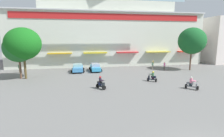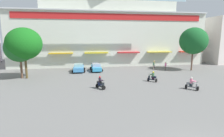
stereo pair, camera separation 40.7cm
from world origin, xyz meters
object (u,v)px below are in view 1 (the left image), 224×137
Objects in this scene: plaza_tree_0 at (19,48)px; parked_car_0 at (78,68)px; scooter_rider_0 at (152,77)px; pedestrian_3 at (153,63)px; pedestrian_2 at (153,65)px; parked_car_1 at (95,67)px; scooter_rider_2 at (192,84)px; plaza_tree_2 at (23,44)px; scooter_rider_4 at (101,84)px; pedestrian_1 at (164,65)px; pedestrian_0 at (19,68)px; plaza_tree_1 at (192,41)px.

plaza_tree_0 is 10.13m from parked_car_0.
pedestrian_3 reaches higher than scooter_rider_0.
parked_car_0 is 2.42× the size of pedestrian_2.
parked_car_0 is at bearing -173.75° from parked_car_1.
scooter_rider_0 is 0.98× the size of scooter_rider_2.
plaza_tree_0 is at bearing 165.37° from plaza_tree_2.
plaza_tree_0 reaches higher than parked_car_1.
scooter_rider_4 is 0.99× the size of pedestrian_3.
pedestrian_1 is at bearing 37.20° from scooter_rider_4.
pedestrian_0 reaches higher than pedestrian_3.
pedestrian_2 reaches higher than scooter_rider_4.
parked_car_0 is at bearing 178.96° from pedestrian_2.
scooter_rider_2 is 0.95× the size of pedestrian_0.
plaza_tree_2 is at bearing 164.20° from scooter_rider_0.
scooter_rider_2 is 0.98× the size of scooter_rider_4.
parked_car_0 is 0.88× the size of parked_car_1.
pedestrian_1 is at bearing -26.19° from pedestrian_2.
pedestrian_0 reaches higher than parked_car_0.
plaza_tree_0 reaches higher than pedestrian_1.
plaza_tree_2 is 4.97× the size of scooter_rider_2.
scooter_rider_4 is (-7.65, -2.29, 0.03)m from scooter_rider_0.
pedestrian_1 is (13.12, -1.59, 0.20)m from parked_car_1.
pedestrian_2 is at bearing 8.90° from plaza_tree_0.
scooter_rider_4 is at bearing -35.08° from plaza_tree_2.
pedestrian_1 is (13.50, 10.25, 0.27)m from scooter_rider_4.
scooter_rider_4 reaches higher than parked_car_0.
plaza_tree_0 is at bearing -174.04° from pedestrian_1.
scooter_rider_2 is (3.20, -4.40, 0.00)m from scooter_rider_0.
plaza_tree_0 reaches higher than scooter_rider_4.
scooter_rider_4 is (10.62, -7.46, -4.62)m from plaza_tree_2.
pedestrian_1 is at bearing -5.23° from pedestrian_0.
pedestrian_3 is at bearing 146.92° from plaza_tree_1.
pedestrian_1 reaches higher than scooter_rider_0.
scooter_rider_4 reaches higher than scooter_rider_0.
pedestrian_0 is (-1.75, 5.03, -3.72)m from plaza_tree_0.
pedestrian_2 is at bearing 87.17° from scooter_rider_2.
scooter_rider_4 is 18.31m from pedestrian_3.
plaza_tree_2 is 23.96m from scooter_rider_2.
plaza_tree_2 reaches higher than scooter_rider_4.
pedestrian_0 is (-23.96, 14.80, 0.29)m from scooter_rider_2.
plaza_tree_2 is 4.70× the size of pedestrian_2.
pedestrian_1 is at bearing 53.65° from scooter_rider_0.
plaza_tree_0 is 1.00m from plaza_tree_2.
scooter_rider_4 is 16.08m from pedestrian_2.
pedestrian_3 reaches higher than parked_car_0.
plaza_tree_0 is 1.71× the size of parked_car_0.
pedestrian_1 is at bearing 6.60° from plaza_tree_2.
scooter_rider_2 is 0.97× the size of pedestrian_3.
pedestrian_3 is (23.86, 5.72, -3.75)m from plaza_tree_0.
plaza_tree_1 is 5.31× the size of scooter_rider_0.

